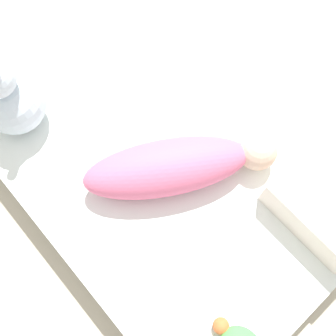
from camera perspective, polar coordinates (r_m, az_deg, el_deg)
The scene contains 4 objects.
ground_plane at distance 1.36m, azimuth 0.31°, elevation -2.84°, with size 12.00×12.00×0.00m, color #B2A893.
bed_mattress at distance 1.29m, azimuth 0.33°, elevation -1.81°, with size 1.13×0.81×0.15m.
swaddled_baby at distance 1.15m, azimuth 1.37°, elevation 0.53°, with size 0.40×0.56×0.14m.
bunny_plush at distance 1.28m, azimuth -21.96°, elevation 9.30°, with size 0.19×0.19×0.35m.
Camera 1 is at (-0.30, 0.28, 1.30)m, focal length 42.00 mm.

